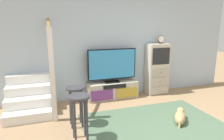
% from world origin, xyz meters
% --- Properties ---
extents(back_wall, '(6.40, 0.12, 2.70)m').
position_xyz_m(back_wall, '(0.00, 2.46, 1.35)').
color(back_wall, '#A8BCD1').
rests_on(back_wall, ground_plane).
extents(area_rug, '(2.60, 1.80, 0.01)m').
position_xyz_m(area_rug, '(0.00, 0.60, 0.01)').
color(area_rug, '#4C664C').
rests_on(area_rug, ground_plane).
extents(media_console, '(1.29, 0.38, 0.42)m').
position_xyz_m(media_console, '(-0.30, 2.19, 0.21)').
color(media_console, '#BCB29E').
rests_on(media_console, ground_plane).
extents(television, '(1.23, 0.22, 0.84)m').
position_xyz_m(television, '(-0.30, 2.22, 0.87)').
color(television, black).
rests_on(television, media_console).
extents(side_cabinet, '(0.58, 0.38, 1.36)m').
position_xyz_m(side_cabinet, '(0.97, 2.20, 0.68)').
color(side_cabinet, beige).
rests_on(side_cabinet, ground_plane).
extents(desk_clock, '(0.19, 0.08, 0.22)m').
position_xyz_m(desk_clock, '(1.03, 2.19, 1.47)').
color(desk_clock, '#4C3823').
rests_on(desk_clock, side_cabinet).
extents(staircase, '(1.00, 1.36, 2.20)m').
position_xyz_m(staircase, '(-2.24, 2.20, 0.37)').
color(staircase, white).
rests_on(staircase, ground_plane).
extents(bar_stool_near, '(0.34, 0.34, 0.76)m').
position_xyz_m(bar_stool_near, '(-1.38, 0.58, 0.56)').
color(bar_stool_near, '#333338').
rests_on(bar_stool_near, ground_plane).
extents(bar_stool_far, '(0.34, 0.34, 0.74)m').
position_xyz_m(bar_stool_far, '(-1.38, 1.08, 0.55)').
color(bar_stool_far, '#333338').
rests_on(bar_stool_far, ground_plane).
extents(dog, '(0.43, 0.47, 0.23)m').
position_xyz_m(dog, '(0.52, 0.56, 0.12)').
color(dog, tan).
rests_on(dog, ground_plane).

